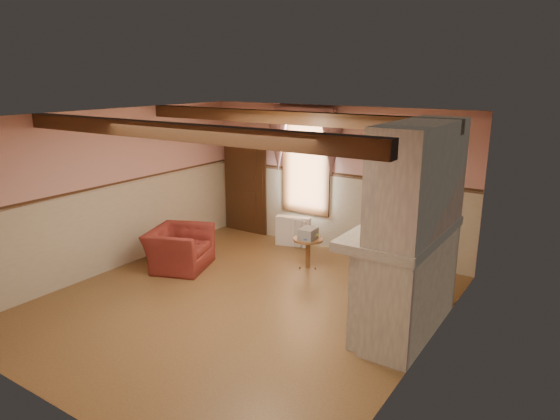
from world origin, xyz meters
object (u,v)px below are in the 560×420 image
Objects in this scene: side_table at (308,253)px; radiator at (293,231)px; bowl at (400,226)px; oil_lamp at (412,211)px; mantel_clock at (419,210)px; armchair at (179,248)px.

radiator is (-0.85, 0.88, 0.02)m from side_table.
oil_lamp is (0.00, 0.46, 0.10)m from bowl.
radiator is 2.50× the size of oil_lamp.
mantel_clock is (2.12, -0.57, 1.25)m from side_table.
armchair is 3.94× the size of oil_lamp.
mantel_clock reaches higher than side_table.
armchair is 4.26m from mantel_clock.
oil_lamp reaches higher than bowl.
armchair reaches higher than radiator.
armchair is 4.60× the size of mantel_clock.
mantel_clock is at bearing -100.58° from armchair.
oil_lamp is (2.97, -1.73, 1.26)m from radiator.
bowl is at bearing -111.11° from armchair.
radiator is at bearing 149.81° from oil_lamp.
oil_lamp is (2.12, -0.85, 1.29)m from side_table.
side_table is 2.76m from bowl.
bowl is 0.75m from mantel_clock.
radiator is 2.92× the size of mantel_clock.
mantel_clock is 0.29m from oil_lamp.
mantel_clock is at bearing 90.00° from oil_lamp.
side_table is 2.29× the size of mantel_clock.
armchair is 4.18m from bowl.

